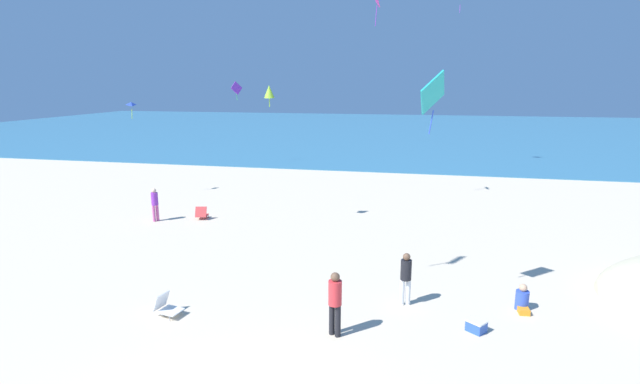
% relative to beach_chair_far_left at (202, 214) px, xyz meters
% --- Properties ---
extents(ground_plane, '(120.00, 120.00, 0.00)m').
position_rel_beach_chair_far_left_xyz_m(ground_plane, '(6.38, -2.69, -0.26)').
color(ground_plane, beige).
extents(ocean_water, '(120.00, 60.00, 0.05)m').
position_rel_beach_chair_far_left_xyz_m(ocean_water, '(6.38, 42.90, -0.23)').
color(ocean_water, teal).
rests_on(ocean_water, ground_plane).
extents(beach_chair_far_left, '(0.62, 0.69, 0.58)m').
position_rel_beach_chair_far_left_xyz_m(beach_chair_far_left, '(0.00, 0.00, 0.00)').
color(beach_chair_far_left, '#D13D3D').
rests_on(beach_chair_far_left, ground_plane).
extents(beach_chair_mid_beach, '(0.75, 0.60, 0.59)m').
position_rel_beach_chair_far_left_xyz_m(beach_chair_mid_beach, '(3.12, -8.51, -0.01)').
color(beach_chair_mid_beach, white).
rests_on(beach_chair_mid_beach, ground_plane).
extents(cooler_box, '(0.55, 0.54, 0.29)m').
position_rel_beach_chair_far_left_xyz_m(cooler_box, '(10.95, -7.69, -0.11)').
color(cooler_box, '#2D56B7').
rests_on(cooler_box, ground_plane).
extents(person_0, '(0.37, 0.37, 1.49)m').
position_rel_beach_chair_far_left_xyz_m(person_0, '(9.19, -6.60, 0.60)').
color(person_0, white).
rests_on(person_0, ground_plane).
extents(person_1, '(0.36, 0.59, 0.73)m').
position_rel_beach_chair_far_left_xyz_m(person_1, '(12.26, -6.25, 0.01)').
color(person_1, blue).
rests_on(person_1, ground_plane).
extents(person_2, '(0.43, 0.43, 1.61)m').
position_rel_beach_chair_far_left_xyz_m(person_2, '(7.60, -8.59, 0.67)').
color(person_2, black).
rests_on(person_2, ground_plane).
extents(person_3, '(0.40, 0.40, 1.47)m').
position_rel_beach_chair_far_left_xyz_m(person_3, '(-1.82, -0.71, 0.59)').
color(person_3, '#D8599E').
rests_on(person_3, ground_plane).
extents(kite_teal, '(0.59, 1.05, 1.56)m').
position_rel_beach_chair_far_left_xyz_m(kite_teal, '(9.64, -6.66, 5.43)').
color(kite_teal, '#1EADAD').
extents(kite_magenta, '(0.34, 0.74, 1.49)m').
position_rel_beach_chair_far_left_xyz_m(kite_magenta, '(7.15, 3.83, 9.26)').
color(kite_magenta, '#DB3DA8').
extents(kite_lime, '(0.49, 0.52, 0.87)m').
position_rel_beach_chair_far_left_xyz_m(kite_lime, '(3.42, -0.42, 5.33)').
color(kite_lime, '#99DB33').
extents(kite_blue, '(0.51, 0.52, 0.90)m').
position_rel_beach_chair_far_left_xyz_m(kite_blue, '(-5.15, 3.21, 4.63)').
color(kite_blue, blue).
extents(kite_purple, '(0.57, 0.83, 1.34)m').
position_rel_beach_chair_far_left_xyz_m(kite_purple, '(-3.67, 13.82, 5.29)').
color(kite_purple, purple).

